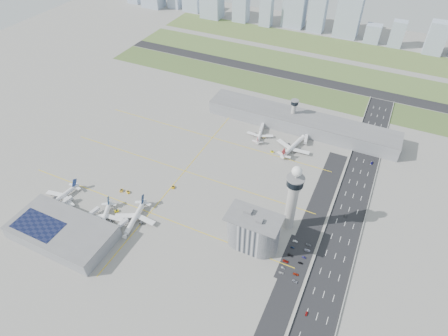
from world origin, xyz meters
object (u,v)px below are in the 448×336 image
at_px(airplane_far_a, 260,132).
at_px(airplane_near_b, 103,217).
at_px(control_tower, 293,196).
at_px(jet_bridge_near_1, 86,219).
at_px(tug_3, 173,187).
at_px(car_lot_1, 283,268).
at_px(car_lot_3, 290,255).
at_px(car_hw_2, 372,163).
at_px(car_lot_0, 281,273).
at_px(admin_building, 253,231).
at_px(jet_bridge_far_1, 306,136).
at_px(airplane_near_c, 134,217).
at_px(car_lot_6, 295,281).
at_px(tug_0, 121,190).
at_px(car_lot_7, 296,274).
at_px(car_hw_0, 306,314).
at_px(car_lot_10, 307,250).
at_px(car_lot_5, 295,241).
at_px(car_lot_9, 304,257).
at_px(secondary_tower, 294,111).
at_px(jet_bridge_far_0, 263,125).
at_px(tug_4, 264,137).
at_px(car_lot_8, 301,263).
at_px(car_lot_11, 309,245).
at_px(jet_bridge_near_2, 115,231).
at_px(tug_2, 128,192).
at_px(car_hw_1, 346,216).
at_px(jet_bridge_near_0, 59,208).
at_px(tug_5, 272,152).
at_px(car_hw_4, 366,128).
at_px(airplane_near_a, 59,196).
at_px(car_lot_4, 292,247).
at_px(airplane_far_b, 294,144).
at_px(car_lot_2, 286,261).

bearing_deg(airplane_far_a, airplane_near_b, 145.04).
xyz_separation_m(control_tower, jet_bridge_near_1, (-155.00, -69.00, -32.19)).
relative_size(tug_3, car_lot_1, 0.99).
height_order(car_lot_3, car_hw_2, car_hw_2).
bearing_deg(jet_bridge_near_1, car_lot_0, -72.21).
bearing_deg(admin_building, jet_bridge_far_1, 90.00).
relative_size(airplane_near_c, car_lot_6, 10.18).
bearing_deg(tug_0, car_lot_7, 153.51).
bearing_deg(airplane_far_a, car_hw_0, -160.92).
bearing_deg(car_lot_10, car_lot_5, 58.96).
bearing_deg(car_lot_9, secondary_tower, 22.43).
xyz_separation_m(admin_building, jet_bridge_far_0, (-49.99, 154.00, -12.45)).
bearing_deg(car_lot_10, airplane_near_c, 93.48).
distance_m(airplane_near_c, car_lot_10, 143.77).
bearing_deg(tug_4, car_lot_8, -9.00).
relative_size(car_lot_11, car_hw_0, 1.25).
xyz_separation_m(airplane_near_c, airplane_far_a, (51.22, 158.63, -1.21)).
distance_m(control_tower, car_lot_1, 55.10).
bearing_deg(jet_bridge_near_2, tug_2, 33.65).
bearing_deg(car_lot_0, car_lot_6, -111.99).
relative_size(jet_bridge_far_0, tug_4, 4.35).
relative_size(car_lot_5, car_lot_11, 0.92).
bearing_deg(car_lot_5, control_tower, 32.26).
xyz_separation_m(jet_bridge_near_2, car_hw_1, (166.81, 99.50, -2.24)).
bearing_deg(jet_bridge_near_0, car_lot_10, -66.25).
distance_m(tug_2, car_hw_2, 238.54).
distance_m(tug_5, car_lot_7, 144.50).
relative_size(admin_building, car_hw_4, 13.00).
xyz_separation_m(car_lot_1, car_hw_2, (40.69, 153.73, 0.05)).
bearing_deg(car_lot_11, airplane_near_a, 100.48).
bearing_deg(jet_bridge_near_0, airplane_near_c, -65.49).
relative_size(airplane_near_b, car_lot_4, 12.08).
distance_m(control_tower, secondary_tower, 148.97).
distance_m(airplane_far_b, jet_bridge_near_1, 212.28).
xyz_separation_m(jet_bridge_near_0, car_lot_1, (195.07, 27.21, -2.29)).
bearing_deg(jet_bridge_near_2, car_lot_10, -60.98).
bearing_deg(jet_bridge_near_1, airplane_near_c, -54.92).
relative_size(airplane_far_a, car_lot_3, 8.23).
height_order(secondary_tower, car_hw_1, secondary_tower).
height_order(secondary_tower, jet_bridge_near_1, secondary_tower).
distance_m(tug_2, car_hw_0, 184.93).
distance_m(jet_bridge_near_0, jet_bridge_far_1, 253.92).
distance_m(jet_bridge_far_0, car_lot_8, 180.33).
xyz_separation_m(control_tower, car_lot_0, (10.00, -46.44, -34.43)).
height_order(car_lot_2, car_lot_10, car_lot_2).
distance_m(tug_2, car_lot_0, 155.14).
bearing_deg(admin_building, car_hw_1, 44.38).
xyz_separation_m(tug_2, car_lot_7, (164.07, -16.87, -0.36)).
xyz_separation_m(airplane_near_b, airplane_near_c, (23.62, 10.61, 0.65)).
bearing_deg(tug_2, car_lot_4, 124.33).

